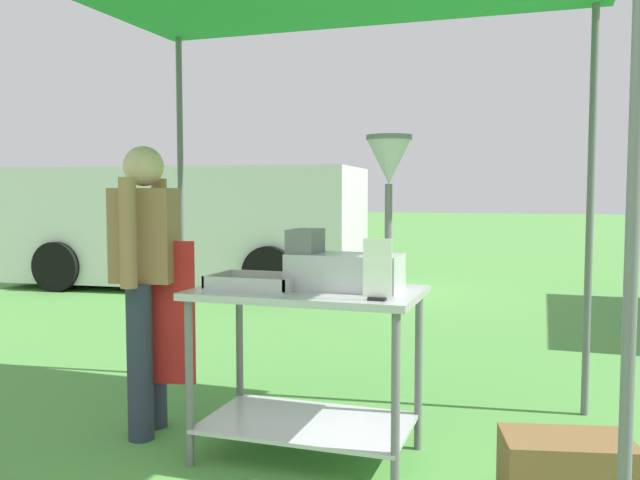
{
  "coord_description": "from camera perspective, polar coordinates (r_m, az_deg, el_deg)",
  "views": [
    {
      "loc": [
        1.24,
        -1.92,
        1.36
      ],
      "look_at": [
        0.13,
        1.44,
        1.1
      ],
      "focal_mm": 37.6,
      "sensor_mm": 36.0,
      "label": 1
    }
  ],
  "objects": [
    {
      "name": "menu_sign",
      "position": [
        3.03,
        4.9,
        -2.87
      ],
      "size": [
        0.13,
        0.05,
        0.28
      ],
      "color": "black",
      "rests_on": "donut_cart"
    },
    {
      "name": "donut_cart",
      "position": [
        3.43,
        -1.07,
        -8.48
      ],
      "size": [
        1.13,
        0.68,
        0.87
      ],
      "color": "#B7B7BC",
      "rests_on": "ground"
    },
    {
      "name": "vendor",
      "position": [
        3.85,
        -14.54,
        -2.82
      ],
      "size": [
        0.46,
        0.54,
        1.61
      ],
      "color": "#2D3347",
      "rests_on": "ground"
    },
    {
      "name": "donut_tray",
      "position": [
        3.42,
        -5.55,
        -3.77
      ],
      "size": [
        0.44,
        0.32,
        0.07
      ],
      "color": "#B7B7BC",
      "rests_on": "donut_cart"
    },
    {
      "name": "supply_crate",
      "position": [
        3.13,
        20.23,
        -18.45
      ],
      "size": [
        0.58,
        0.42,
        0.34
      ],
      "color": "brown",
      "rests_on": "ground"
    },
    {
      "name": "donut_fryer",
      "position": [
        3.33,
        2.77,
        -0.13
      ],
      "size": [
        0.61,
        0.28,
        0.76
      ],
      "color": "#B7B7BC",
      "rests_on": "donut_cart"
    },
    {
      "name": "van_white",
      "position": [
        9.85,
        -11.14,
        1.26
      ],
      "size": [
        5.04,
        2.41,
        1.69
      ],
      "color": "white",
      "rests_on": "ground"
    },
    {
      "name": "ground_plane",
      "position": [
        8.13,
        9.41,
        -5.54
      ],
      "size": [
        70.0,
        70.0,
        0.0
      ],
      "primitive_type": "plane",
      "color": "#519342"
    }
  ]
}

